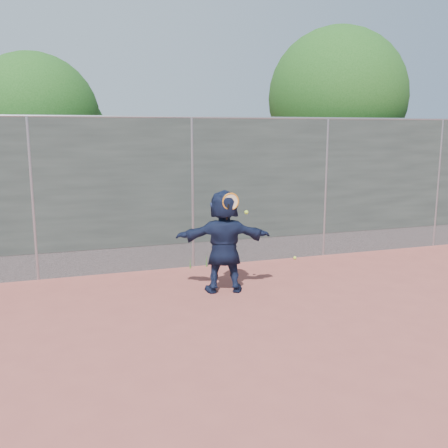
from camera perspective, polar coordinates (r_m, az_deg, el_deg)
name	(u,v)px	position (r m, az deg, el deg)	size (l,w,h in m)	color
ground	(256,330)	(7.16, 3.72, -11.97)	(80.00, 80.00, 0.00)	#9E4C42
player	(224,241)	(8.53, 0.00, -1.96)	(1.65, 0.53, 1.78)	#151D3A
ball_ground	(295,258)	(10.93, 8.10, -3.85)	(0.07, 0.07, 0.07)	#B5E432
fence	(192,190)	(10.01, -3.64, 3.93)	(20.00, 0.06, 3.03)	#38423D
swing_action	(232,204)	(8.25, 0.92, 2.33)	(0.49, 0.16, 0.51)	orange
tree_right	(342,102)	(13.89, 13.34, 13.44)	(3.78, 3.60, 5.39)	#382314
tree_left	(41,122)	(12.68, -20.14, 10.88)	(3.15, 3.00, 4.53)	#382314
weed_clump	(209,260)	(10.25, -1.78, -4.15)	(0.68, 0.07, 0.30)	#387226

